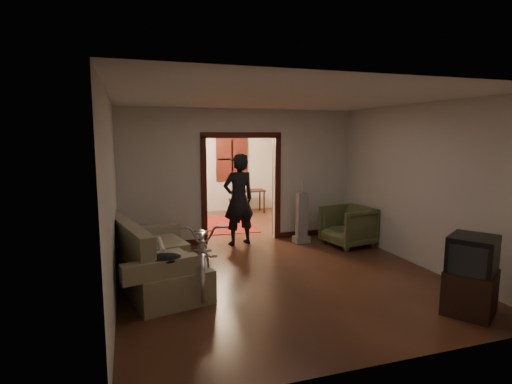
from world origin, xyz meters
name	(u,v)px	position (x,y,z in m)	size (l,w,h in m)	color
floor	(251,249)	(0.00, 0.00, 0.00)	(5.00, 8.50, 0.01)	#391C12
ceiling	(251,106)	(0.00, 0.00, 2.80)	(5.00, 8.50, 0.01)	white
wall_back	(209,165)	(0.00, 4.25, 1.40)	(5.00, 0.02, 2.80)	beige
wall_left	(115,185)	(-2.50, 0.00, 1.40)	(0.02, 8.50, 2.80)	beige
wall_right	(363,176)	(2.50, 0.00, 1.40)	(0.02, 8.50, 2.80)	beige
partition_wall	(241,176)	(0.00, 0.75, 1.40)	(5.00, 0.14, 2.80)	beige
door_casing	(241,190)	(0.00, 0.75, 1.10)	(1.74, 0.20, 2.32)	#39110D
far_window	(232,159)	(0.70, 4.21, 1.55)	(0.98, 0.06, 1.28)	black
chandelier	(222,132)	(0.00, 2.50, 2.35)	(0.24, 0.24, 0.24)	#FFE0A5
light_switch	(288,182)	(1.05, 0.68, 1.25)	(0.08, 0.01, 0.12)	silver
sofa	(155,253)	(-1.94, -1.37, 0.50)	(0.98, 2.19, 1.01)	#706B4B
rolled_paper	(161,245)	(-1.84, -1.07, 0.53)	(0.10, 0.10, 0.79)	beige
jacket	(164,259)	(-1.89, -2.28, 0.68)	(0.47, 0.35, 0.14)	black
bicycle	(203,251)	(-1.24, -1.57, 0.52)	(0.69, 1.97, 1.04)	silver
armchair	(348,226)	(1.97, -0.33, 0.41)	(0.87, 0.90, 0.82)	#505530
tv_stand	(470,292)	(1.80, -3.59, 0.28)	(0.61, 0.56, 0.56)	black
crt_tv	(473,256)	(1.80, -3.59, 0.76)	(0.58, 0.52, 0.50)	black
vacuum	(302,218)	(1.17, 0.19, 0.53)	(0.33, 0.26, 1.06)	gray
person	(239,199)	(-0.13, 0.46, 0.95)	(0.69, 0.45, 1.89)	black
oriental_rug	(220,224)	(-0.10, 2.36, 0.01)	(1.59, 2.09, 0.02)	maroon
locker	(162,185)	(-1.40, 3.86, 0.90)	(0.90, 0.50, 1.80)	#233A24
globe	(160,147)	(-1.40, 3.86, 1.94)	(0.30, 0.30, 0.30)	#1E5972
desk	(249,202)	(1.07, 3.70, 0.33)	(0.89, 0.50, 0.66)	black
desk_chair	(237,200)	(0.64, 3.45, 0.44)	(0.39, 0.39, 0.88)	black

